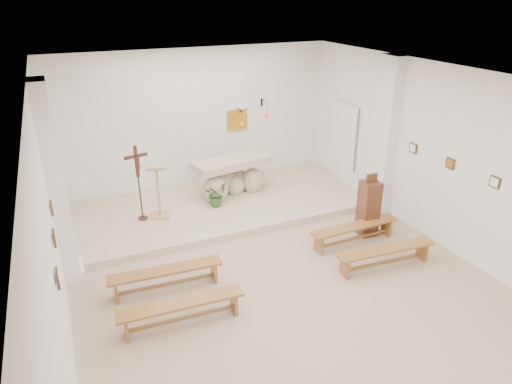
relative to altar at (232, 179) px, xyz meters
name	(u,v)px	position (x,y,z in m)	size (l,w,h in m)	color
ground	(290,290)	(-0.46, -3.89, -0.52)	(7.00, 10.00, 0.00)	tan
wall_left	(53,244)	(-3.95, -3.89, 1.23)	(0.02, 10.00, 3.50)	white
wall_right	(459,165)	(3.03, -3.89, 1.23)	(0.02, 10.00, 3.50)	white
wall_back	(197,121)	(-0.46, 1.10, 1.23)	(7.00, 0.02, 3.50)	white
ceiling	(297,85)	(-0.46, -3.89, 2.97)	(7.00, 10.00, 0.02)	silver
sanctuary_platform	(220,205)	(-0.46, -0.39, -0.45)	(6.98, 3.00, 0.15)	beige
pilaster_left	(56,186)	(-3.83, -1.89, 1.23)	(0.26, 0.55, 3.50)	white
pilaster_right	(385,137)	(2.91, -1.89, 1.23)	(0.26, 0.55, 3.50)	white
gold_wall_relief	(237,120)	(0.59, 1.07, 1.13)	(0.55, 0.04, 0.55)	gold
sanctuary_lamp	(266,114)	(1.29, 0.82, 1.29)	(0.11, 0.36, 0.44)	black
station_frame_left_front	(58,278)	(-3.93, -4.69, 1.20)	(0.03, 0.20, 0.20)	#402E1C
station_frame_left_mid	(54,238)	(-3.93, -3.69, 1.20)	(0.03, 0.20, 0.20)	#402E1C
station_frame_left_rear	(52,208)	(-3.93, -2.69, 1.20)	(0.03, 0.20, 0.20)	#402E1C
station_frame_right_front	(495,182)	(3.01, -4.69, 1.20)	(0.03, 0.20, 0.20)	#402E1C
station_frame_right_mid	(450,163)	(3.01, -3.69, 1.20)	(0.03, 0.20, 0.20)	#402E1C
station_frame_right_rear	(413,148)	(3.01, -2.69, 1.20)	(0.03, 0.20, 0.20)	#402E1C
radiator_left	(65,244)	(-3.89, -1.19, -0.25)	(0.10, 0.85, 0.52)	silver
radiator_right	(361,186)	(2.97, -1.19, -0.25)	(0.10, 0.85, 0.52)	silver
altar	(232,179)	(0.00, 0.00, 0.00)	(1.98, 1.04, 0.97)	beige
lectern	(158,191)	(-1.90, -0.53, 0.23)	(0.51, 0.45, 1.23)	tan
crucifix_stand	(138,178)	(-2.28, -0.49, 0.59)	(0.50, 0.22, 1.67)	#392012
potted_plant	(216,194)	(-0.59, -0.50, -0.10)	(0.50, 0.43, 0.55)	#305722
donation_pedestal	(368,208)	(1.95, -2.79, 0.07)	(0.39, 0.39, 1.36)	#562D18
bench_left_front	(166,274)	(-2.38, -3.02, -0.22)	(1.95, 0.43, 0.41)	#915D2A
bench_right_front	(354,230)	(1.47, -3.02, -0.22)	(1.94, 0.35, 0.41)	#915D2A
bench_left_second	(181,308)	(-2.38, -3.99, -0.22)	(1.95, 0.41, 0.41)	#915D2A
bench_right_second	(386,253)	(1.47, -3.99, -0.22)	(1.95, 0.45, 0.41)	#915D2A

